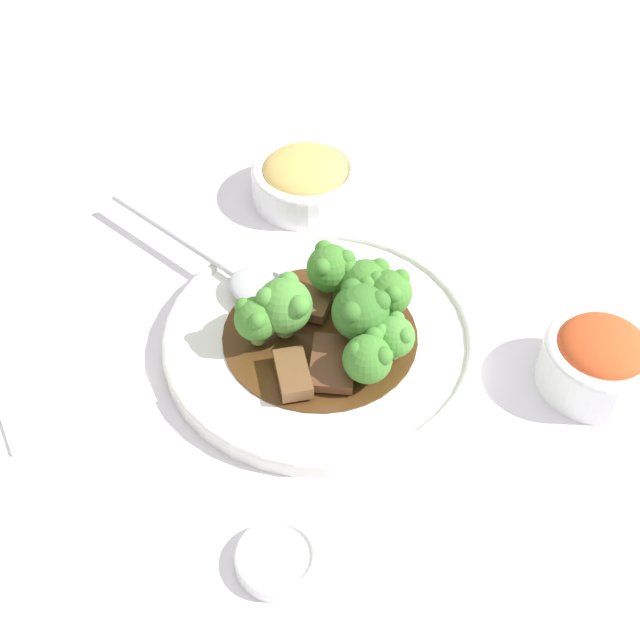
{
  "coord_description": "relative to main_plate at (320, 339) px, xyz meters",
  "views": [
    {
      "loc": [
        -0.31,
        -0.41,
        0.58
      ],
      "look_at": [
        0.0,
        0.0,
        0.03
      ],
      "focal_mm": 50.0,
      "sensor_mm": 36.0,
      "label": 1
    }
  ],
  "objects": [
    {
      "name": "beef_strip_0",
      "position": [
        -0.01,
        -0.04,
        0.01
      ],
      "size": [
        0.07,
        0.07,
        0.01
      ],
      "color": "#56331E",
      "rests_on": "main_plate"
    },
    {
      "name": "broccoli_floret_3",
      "position": [
        -0.05,
        0.02,
        0.04
      ],
      "size": [
        0.04,
        0.04,
        0.04
      ],
      "color": "#7FA84C",
      "rests_on": "main_plate"
    },
    {
      "name": "broccoli_floret_0",
      "position": [
        0.06,
        -0.02,
        0.04
      ],
      "size": [
        0.04,
        0.04,
        0.05
      ],
      "color": "#8EB756",
      "rests_on": "main_plate"
    },
    {
      "name": "side_bowl_kimchi",
      "position": [
        0.16,
        -0.17,
        0.02
      ],
      "size": [
        0.09,
        0.09,
        0.06
      ],
      "color": "white",
      "rests_on": "ground_plane"
    },
    {
      "name": "serving_spoon",
      "position": [
        -0.02,
        0.08,
        0.02
      ],
      "size": [
        0.08,
        0.24,
        0.01
      ],
      "color": "#B7B7BC",
      "rests_on": "main_plate"
    },
    {
      "name": "main_plate",
      "position": [
        0.0,
        0.0,
        0.0
      ],
      "size": [
        0.27,
        0.27,
        0.02
      ],
      "color": "white",
      "rests_on": "ground_plane"
    },
    {
      "name": "broccoli_floret_4",
      "position": [
        0.03,
        -0.06,
        0.03
      ],
      "size": [
        0.04,
        0.04,
        0.04
      ],
      "color": "#7FA84C",
      "rests_on": "main_plate"
    },
    {
      "name": "sauce_dish",
      "position": [
        -0.15,
        -0.15,
        -0.0
      ],
      "size": [
        0.06,
        0.06,
        0.01
      ],
      "color": "white",
      "rests_on": "ground_plane"
    },
    {
      "name": "broccoli_floret_2",
      "position": [
        0.03,
        0.03,
        0.04
      ],
      "size": [
        0.04,
        0.04,
        0.05
      ],
      "color": "#8EB756",
      "rests_on": "main_plate"
    },
    {
      "name": "beef_strip_1",
      "position": [
        -0.0,
        0.04,
        0.01
      ],
      "size": [
        0.07,
        0.08,
        0.01
      ],
      "color": "brown",
      "rests_on": "main_plate"
    },
    {
      "name": "ground_plane",
      "position": [
        0.0,
        0.0,
        -0.01
      ],
      "size": [
        4.0,
        4.0,
        0.0
      ],
      "primitive_type": "plane",
      "color": "silver"
    },
    {
      "name": "broccoli_floret_7",
      "position": [
        0.0,
        -0.06,
        0.03
      ],
      "size": [
        0.04,
        0.04,
        0.04
      ],
      "color": "#8EB756",
      "rests_on": "main_plate"
    },
    {
      "name": "beef_strip_2",
      "position": [
        -0.05,
        -0.03,
        0.01
      ],
      "size": [
        0.04,
        0.05,
        0.01
      ],
      "color": "brown",
      "rests_on": "main_plate"
    },
    {
      "name": "broccoli_floret_5",
      "position": [
        0.02,
        -0.03,
        0.04
      ],
      "size": [
        0.05,
        0.05,
        0.06
      ],
      "color": "#7FA84C",
      "rests_on": "main_plate"
    },
    {
      "name": "broccoli_floret_1",
      "position": [
        -0.02,
        0.02,
        0.04
      ],
      "size": [
        0.05,
        0.05,
        0.06
      ],
      "color": "#8EB756",
      "rests_on": "main_plate"
    },
    {
      "name": "broccoli_floret_6",
      "position": [
        0.05,
        0.0,
        0.04
      ],
      "size": [
        0.05,
        0.05,
        0.05
      ],
      "color": "#7FA84C",
      "rests_on": "main_plate"
    },
    {
      "name": "paper_napkin",
      "position": [
        -0.19,
        0.08,
        -0.01
      ],
      "size": [
        0.13,
        0.1,
        0.01
      ],
      "color": "silver",
      "rests_on": "ground_plane"
    },
    {
      "name": "side_bowl_appetizer",
      "position": [
        0.11,
        0.17,
        0.01
      ],
      "size": [
        0.11,
        0.11,
        0.05
      ],
      "color": "white",
      "rests_on": "ground_plane"
    }
  ]
}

